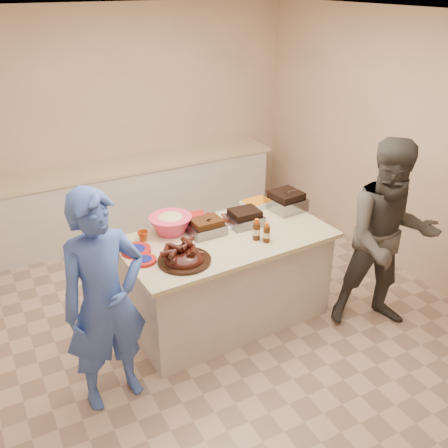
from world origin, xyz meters
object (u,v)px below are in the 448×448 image
mustard_bottle (196,231)px  guest_blue (117,393)px  bbq_bottle_a (266,242)px  bbq_bottle_b (256,239)px  guest_gray (375,320)px  rib_platter (184,262)px  coleslaw_bowl (171,232)px  island (226,317)px  roasting_pan (286,209)px  plastic_cup (143,240)px

mustard_bottle → guest_blue: bearing=-147.5°
bbq_bottle_a → bbq_bottle_b: (-0.05, 0.08, 0.00)m
bbq_bottle_a → guest_gray: 1.40m
guest_gray → rib_platter: bearing=-169.5°
coleslaw_bowl → bbq_bottle_a: bearing=-40.3°
island → guest_gray: size_ratio=1.04×
mustard_bottle → roasting_pan: bearing=0.6°
guest_blue → guest_gray: 2.48m
coleslaw_bowl → bbq_bottle_b: size_ratio=1.97×
coleslaw_bowl → mustard_bottle: bearing=-24.7°
coleslaw_bowl → guest_blue: bearing=-137.8°
coleslaw_bowl → rib_platter: bearing=-101.3°
bbq_bottle_a → rib_platter: bearing=177.7°
island → bbq_bottle_a: size_ratio=10.41×
bbq_bottle_a → mustard_bottle: bbq_bottle_a is taller
rib_platter → bbq_bottle_a: 0.77m
roasting_pan → guest_gray: size_ratio=0.18×
mustard_bottle → coleslaw_bowl: bearing=155.3°
plastic_cup → mustard_bottle: bearing=-7.4°
plastic_cup → coleslaw_bowl: bearing=6.5°
island → bbq_bottle_a: (0.26, -0.25, 0.88)m
island → roasting_pan: 1.21m
rib_platter → guest_blue: (-0.72, -0.22, -0.88)m
island → coleslaw_bowl: (-0.40, 0.31, 0.88)m
plastic_cup → guest_gray: (1.91, -0.99, -0.88)m
guest_blue → island: bearing=12.7°
rib_platter → mustard_bottle: (0.31, 0.44, 0.00)m
bbq_bottle_a → plastic_cup: (-0.93, 0.53, 0.00)m
coleslaw_bowl → mustard_bottle: (0.20, -0.09, 0.00)m
roasting_pan → rib_platter: bearing=-167.0°
rib_platter → guest_gray: size_ratio=0.24×
coleslaw_bowl → guest_blue: 1.43m
roasting_pan → bbq_bottle_a: bearing=-144.1°
mustard_bottle → rib_platter: bearing=-125.4°
island → bbq_bottle_b: size_ratio=9.48×
coleslaw_bowl → bbq_bottle_b: bearing=-38.5°
bbq_bottle_b → guest_blue: size_ratio=0.11×
bbq_bottle_a → guest_gray: (0.98, -0.47, -0.88)m
plastic_cup → island: bearing=-22.2°
mustard_bottle → guest_blue: 1.51m
roasting_pan → mustard_bottle: 0.99m
island → plastic_cup: plastic_cup is taller
bbq_bottle_b → guest_gray: size_ratio=0.11×
bbq_bottle_a → plastic_cup: size_ratio=1.86×
mustard_bottle → guest_gray: bearing=-33.0°
coleslaw_bowl → bbq_bottle_a: (0.66, -0.56, 0.00)m
island → guest_blue: size_ratio=1.07×
island → coleslaw_bowl: 1.02m
coleslaw_bowl → guest_gray: coleslaw_bowl is taller
bbq_bottle_a → roasting_pan: bearing=41.8°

